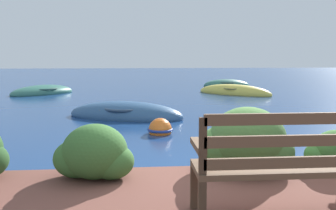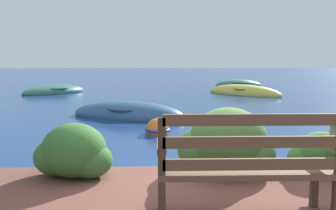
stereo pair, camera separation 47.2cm
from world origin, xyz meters
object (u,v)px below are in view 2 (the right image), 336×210
(rowboat_nearest, at_px, (128,115))
(rowboat_mid, at_px, (244,93))
(rowboat_far, at_px, (54,92))
(park_bench, at_px, (246,164))
(rowboat_outer, at_px, (239,86))
(mooring_buoy, at_px, (157,130))

(rowboat_nearest, relative_size, rowboat_mid, 1.09)
(rowboat_mid, distance_m, rowboat_far, 7.82)
(park_bench, xyz_separation_m, rowboat_outer, (3.31, 15.45, -0.65))
(rowboat_far, height_order, mooring_buoy, rowboat_far)
(rowboat_mid, height_order, rowboat_outer, rowboat_mid)
(mooring_buoy, bearing_deg, rowboat_nearest, 110.41)
(rowboat_nearest, relative_size, rowboat_outer, 1.37)
(park_bench, bearing_deg, mooring_buoy, 92.99)
(rowboat_nearest, distance_m, rowboat_outer, 10.12)
(rowboat_nearest, xyz_separation_m, rowboat_mid, (4.24, 5.33, -0.00))
(rowboat_mid, bearing_deg, mooring_buoy, 107.37)
(park_bench, bearing_deg, rowboat_far, 105.48)
(rowboat_mid, bearing_deg, park_bench, 119.59)
(park_bench, relative_size, rowboat_mid, 0.49)
(park_bench, relative_size, rowboat_far, 0.51)
(rowboat_outer, bearing_deg, rowboat_nearest, 67.49)
(rowboat_nearest, height_order, rowboat_far, rowboat_nearest)
(park_bench, distance_m, rowboat_far, 13.64)
(park_bench, distance_m, rowboat_nearest, 6.73)
(park_bench, bearing_deg, rowboat_outer, 71.77)
(rowboat_far, relative_size, rowboat_outer, 1.20)
(rowboat_outer, relative_size, mooring_buoy, 4.54)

